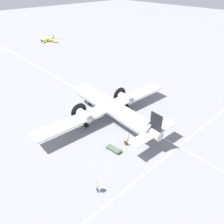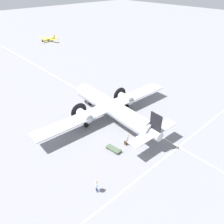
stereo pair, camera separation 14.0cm
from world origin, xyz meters
The scene contains 10 objects.
ground_plane centered at (0.00, 0.00, 0.00)m, with size 300.00×300.00×0.00m, color gray.
apron_line_eastwest centered at (0.00, -2.51, 0.00)m, with size 120.00×0.16×0.01m.
apron_line_northsouth centered at (-11.44, 0.00, 0.00)m, with size 0.16×120.00×0.01m.
airliner_main centered at (0.40, -0.02, 2.49)m, with size 19.69×26.26×5.70m.
crew_foreground centered at (-9.43, 10.98, 1.06)m, with size 0.57×0.31×1.73m.
passenger_boarding centered at (-6.00, 2.44, 1.08)m, with size 0.41×0.50×1.76m.
suitcase_near_door centered at (-5.97, 2.81, 0.30)m, with size 0.44×0.17×0.63m.
suitcase_upright_spare centered at (-6.47, 2.29, 0.22)m, with size 0.39×0.16×0.47m.
baggage_cart centered at (-5.67, 4.91, 0.27)m, with size 2.36×1.19×0.56m.
light_aircraft_distant centered at (53.86, -17.55, 0.77)m, with size 8.82×6.73×1.77m.
Camera 1 is at (-22.47, 20.73, 20.95)m, focal length 35.00 mm.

